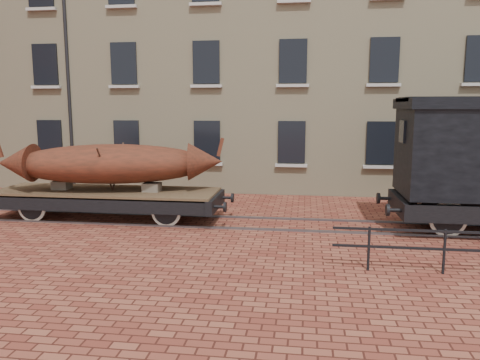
# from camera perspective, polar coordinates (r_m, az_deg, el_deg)

# --- Properties ---
(ground) EXTENTS (90.00, 90.00, 0.00)m
(ground) POSITION_cam_1_polar(r_m,az_deg,el_deg) (14.66, 1.65, -5.37)
(ground) COLOR maroon
(warehouse_cream) EXTENTS (40.00, 10.19, 14.00)m
(warehouse_cream) POSITION_cam_1_polar(r_m,az_deg,el_deg) (24.39, 11.80, 16.72)
(warehouse_cream) COLOR beige
(warehouse_cream) RESTS_ON ground
(rail_track) EXTENTS (30.00, 1.52, 0.06)m
(rail_track) POSITION_cam_1_polar(r_m,az_deg,el_deg) (14.65, 1.65, -5.26)
(rail_track) COLOR #59595E
(rail_track) RESTS_ON ground
(flatcar_wagon) EXTENTS (8.10, 2.20, 1.22)m
(flatcar_wagon) POSITION_cam_1_polar(r_m,az_deg,el_deg) (15.74, -15.94, -1.88)
(flatcar_wagon) COLOR brown
(flatcar_wagon) RESTS_ON ground
(iron_boat) EXTENTS (7.16, 3.16, 1.70)m
(iron_boat) POSITION_cam_1_polar(r_m,az_deg,el_deg) (15.49, -15.37, 1.94)
(iron_boat) COLOR maroon
(iron_boat) RESTS_ON flatcar_wagon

